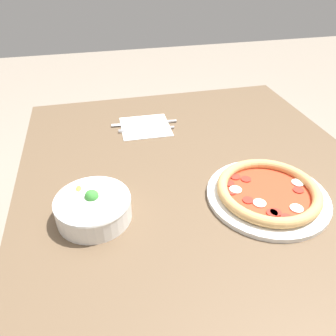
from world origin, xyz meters
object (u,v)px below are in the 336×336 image
at_px(fork, 147,129).
at_px(knife, 147,123).
at_px(pizza, 268,192).
at_px(bowl, 93,206).

relative_size(fork, knife, 0.83).
bearing_deg(pizza, fork, 28.99).
bearing_deg(knife, pizza, 120.47).
distance_m(bowl, fork, 0.43).
height_order(pizza, knife, pizza).
distance_m(pizza, knife, 0.51).
height_order(bowl, fork, bowl).
distance_m(fork, knife, 0.05).
bearing_deg(bowl, pizza, -94.05).
bearing_deg(knife, fork, 84.65).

